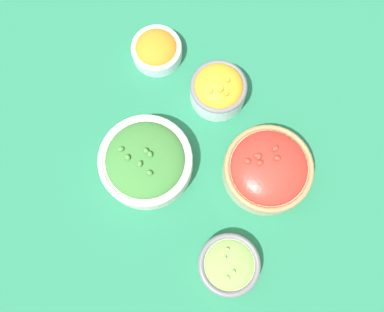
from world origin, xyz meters
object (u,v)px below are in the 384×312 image
object	(u,v)px
bowl_squash	(218,89)
bowl_lettuce	(229,265)
bowl_broccoli	(146,161)
bowl_cherry_tomatoes	(268,169)
bowl_carrots	(157,49)

from	to	relation	value
bowl_squash	bowl_lettuce	world-z (taller)	bowl_squash
bowl_broccoli	bowl_lettuce	xyz separation A→B (m)	(0.27, -0.05, -0.01)
bowl_lettuce	bowl_cherry_tomatoes	bearing A→B (deg)	106.16
bowl_carrots	bowl_cherry_tomatoes	bearing A→B (deg)	-9.91
bowl_cherry_tomatoes	bowl_carrots	distance (m)	0.37
bowl_cherry_tomatoes	bowl_squash	size ratio (longest dim) A/B	1.51
bowl_squash	bowl_lettuce	xyz separation A→B (m)	(0.25, -0.28, -0.02)
bowl_broccoli	bowl_cherry_tomatoes	bearing A→B (deg)	35.94
bowl_lettuce	bowl_carrots	bearing A→B (deg)	147.74
bowl_cherry_tomatoes	bowl_carrots	size ratio (longest dim) A/B	1.63
bowl_lettuce	bowl_squash	bearing A→B (deg)	132.24
bowl_broccoli	bowl_cherry_tomatoes	xyz separation A→B (m)	(0.21, 0.15, 0.00)
bowl_carrots	bowl_lettuce	size ratio (longest dim) A/B	0.92
bowl_broccoli	bowl_cherry_tomatoes	distance (m)	0.26
bowl_cherry_tomatoes	bowl_squash	distance (m)	0.21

